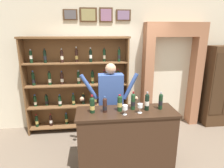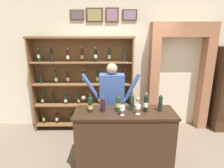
% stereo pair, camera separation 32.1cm
% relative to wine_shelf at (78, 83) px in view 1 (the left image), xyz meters
% --- Properties ---
extents(ground_plane, '(14.00, 14.00, 0.02)m').
position_rel_wine_shelf_xyz_m(ground_plane, '(0.76, -1.39, -1.15)').
color(ground_plane, '#6B5B4C').
extents(back_wall, '(12.00, 0.19, 3.51)m').
position_rel_wine_shelf_xyz_m(back_wall, '(0.76, 0.28, 0.62)').
color(back_wall, beige).
rests_on(back_wall, ground).
extents(wine_shelf, '(2.31, 0.35, 2.17)m').
position_rel_wine_shelf_xyz_m(wine_shelf, '(0.00, 0.00, 0.00)').
color(wine_shelf, brown).
rests_on(wine_shelf, ground).
extents(archway_doorway, '(1.42, 0.45, 2.47)m').
position_rel_wine_shelf_xyz_m(archway_doorway, '(2.24, 0.14, 0.24)').
color(archway_doorway, '#9E6647').
rests_on(archway_doorway, ground).
extents(side_cabinet, '(0.73, 0.43, 1.95)m').
position_rel_wine_shelf_xyz_m(side_cabinet, '(3.43, -0.08, -0.16)').
color(side_cabinet, '#422B19').
rests_on(side_cabinet, ground).
extents(tasting_counter, '(1.62, 0.57, 1.02)m').
position_rel_wine_shelf_xyz_m(tasting_counter, '(0.87, -1.39, -0.63)').
color(tasting_counter, '#382316').
rests_on(tasting_counter, ground).
extents(shopkeeper, '(1.10, 0.22, 1.72)m').
position_rel_wine_shelf_xyz_m(shopkeeper, '(0.66, -0.86, -0.07)').
color(shopkeeper, '#2D3347').
rests_on(shopkeeper, ground).
extents(tasting_bottle_vin_santo, '(0.08, 0.08, 0.29)m').
position_rel_wine_shelf_xyz_m(tasting_bottle_vin_santo, '(0.32, -1.39, 0.02)').
color(tasting_bottle_vin_santo, black).
rests_on(tasting_bottle_vin_santo, tasting_counter).
extents(tasting_bottle_riserva, '(0.07, 0.07, 0.26)m').
position_rel_wine_shelf_xyz_m(tasting_bottle_riserva, '(0.52, -1.39, 0.00)').
color(tasting_bottle_riserva, black).
rests_on(tasting_bottle_riserva, tasting_counter).
extents(tasting_bottle_prosecco, '(0.08, 0.08, 0.28)m').
position_rel_wine_shelf_xyz_m(tasting_bottle_prosecco, '(0.76, -1.37, 0.02)').
color(tasting_bottle_prosecco, '#19381E').
rests_on(tasting_bottle_prosecco, tasting_counter).
extents(tasting_bottle_chianti, '(0.07, 0.07, 0.31)m').
position_rel_wine_shelf_xyz_m(tasting_bottle_chianti, '(0.98, -1.34, 0.03)').
color(tasting_bottle_chianti, '#19381E').
rests_on(tasting_bottle_chianti, tasting_counter).
extents(tasting_bottle_brunello, '(0.07, 0.07, 0.31)m').
position_rel_wine_shelf_xyz_m(tasting_bottle_brunello, '(1.20, -1.39, 0.03)').
color(tasting_bottle_brunello, black).
rests_on(tasting_bottle_brunello, tasting_counter).
extents(tasting_bottle_rosso, '(0.07, 0.07, 0.30)m').
position_rel_wine_shelf_xyz_m(tasting_bottle_rosso, '(1.43, -1.37, 0.02)').
color(tasting_bottle_rosso, black).
rests_on(tasting_bottle_rosso, tasting_counter).
extents(wine_glass_spare, '(0.08, 0.08, 0.15)m').
position_rel_wine_shelf_xyz_m(wine_glass_spare, '(0.82, -1.52, -0.00)').
color(wine_glass_spare, silver).
rests_on(wine_glass_spare, tasting_counter).
extents(wine_glass_right, '(0.08, 0.08, 0.15)m').
position_rel_wine_shelf_xyz_m(wine_glass_right, '(1.06, -1.48, -0.00)').
color(wine_glass_right, silver).
rests_on(wine_glass_right, tasting_counter).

